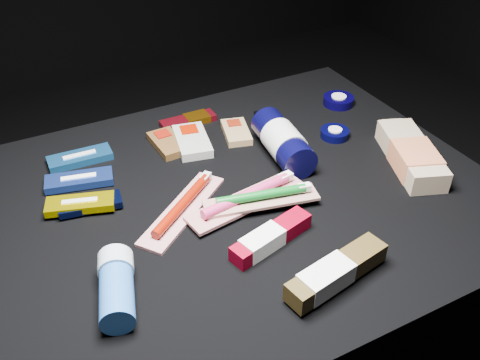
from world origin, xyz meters
name	(u,v)px	position (x,y,z in m)	size (l,w,h in m)	color
ground	(236,327)	(0.00, 0.00, 0.00)	(3.00, 3.00, 0.00)	black
cloth_table	(236,267)	(0.00, 0.00, 0.20)	(0.98, 0.78, 0.40)	black
luna_bar_0	(80,158)	(-0.24, 0.25, 0.41)	(0.13, 0.05, 0.02)	#1F68AB
luna_bar_1	(79,180)	(-0.26, 0.17, 0.41)	(0.14, 0.08, 0.02)	#22409C
luna_bar_2	(90,204)	(-0.26, 0.08, 0.41)	(0.12, 0.06, 0.01)	black
luna_bar_3	(80,204)	(-0.27, 0.09, 0.41)	(0.13, 0.08, 0.02)	#C8B400
clif_bar_0	(167,142)	(-0.05, 0.22, 0.41)	(0.06, 0.11, 0.02)	#513518
clif_bar_1	(192,140)	(0.00, 0.20, 0.41)	(0.09, 0.14, 0.02)	#9E9E97
clif_bar_2	(236,131)	(0.10, 0.19, 0.41)	(0.08, 0.11, 0.02)	#957549
power_bar	(191,120)	(0.03, 0.29, 0.41)	(0.13, 0.04, 0.02)	maroon
lotion_bottle	(283,142)	(0.15, 0.07, 0.44)	(0.09, 0.23, 0.07)	black
cream_tin_upper	(338,100)	(0.39, 0.20, 0.41)	(0.07, 0.07, 0.02)	black
cream_tin_lower	(335,133)	(0.29, 0.08, 0.41)	(0.06, 0.06, 0.02)	black
bodywash_bottle	(411,156)	(0.36, -0.08, 0.42)	(0.15, 0.23, 0.05)	tan
deodorant_stick	(116,287)	(-0.28, -0.15, 0.43)	(0.09, 0.14, 0.06)	#265BAA
toothbrush_pack_0	(183,207)	(-0.11, 0.00, 0.41)	(0.22, 0.18, 0.03)	silver
toothbrush_pack_1	(248,198)	(0.00, -0.04, 0.42)	(0.25, 0.09, 0.03)	beige
toothbrush_pack_2	(263,198)	(0.03, -0.06, 0.42)	(0.22, 0.09, 0.02)	beige
toothpaste_carton_red	(268,239)	(-0.02, -0.15, 0.41)	(0.17, 0.07, 0.03)	maroon
toothpaste_carton_green	(333,274)	(0.03, -0.28, 0.42)	(0.19, 0.07, 0.04)	#3B2D11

